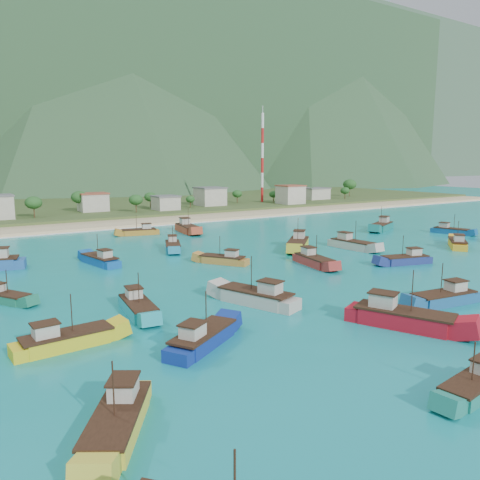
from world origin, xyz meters
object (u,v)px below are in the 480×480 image
boat_11 (138,308)px  boat_31 (402,319)px  boat_2 (173,247)px  boat_4 (457,244)px  boat_18 (187,229)px  boat_8 (314,261)px  boat_14 (382,227)px  boat_17 (100,261)px  boat_16 (406,260)px  boat_21 (352,245)px  boat_22 (65,341)px  boat_15 (445,299)px  boat_0 (202,340)px  radio_tower (262,158)px  boat_26 (5,298)px  boat_13 (140,232)px  boat_30 (257,298)px  boat_7 (298,245)px  boat_23 (451,231)px  boat_27 (223,260)px  boat_12 (118,422)px  boat_25 (475,387)px

boat_11 → boat_31: boat_31 is taller
boat_2 → boat_4: size_ratio=1.00×
boat_31 → boat_18: bearing=-123.4°
boat_4 → boat_8: size_ratio=0.95×
boat_14 → boat_17: (-81.87, -1.50, -0.21)m
boat_16 → boat_31: bearing=142.6°
boat_8 → boat_31: 34.15m
boat_21 → boat_14: bearing=-154.0°
boat_22 → boat_16: bearing=92.4°
boat_15 → boat_16: (17.26, 19.71, -0.05)m
boat_0 → boat_14: (84.85, 47.70, 0.21)m
radio_tower → boat_26: 156.45m
boat_17 → boat_26: boat_17 is taller
boat_13 → boat_21: boat_21 is taller
boat_2 → boat_14: boat_14 is taller
boat_22 → boat_31: size_ratio=0.81×
boat_26 → boat_30: 35.36m
boat_2 → boat_30: 43.97m
boat_26 → boat_7: bearing=157.1°
boat_13 → boat_21: bearing=-132.1°
boat_4 → boat_15: bearing=-97.8°
boat_16 → boat_23: size_ratio=1.02×
boat_15 → boat_27: (-12.07, 39.10, -0.10)m
radio_tower → boat_23: size_ratio=3.78×
boat_13 → boat_14: boat_14 is taller
boat_15 → boat_8: bearing=5.0°
boat_2 → boat_18: (14.85, 22.17, 0.26)m
boat_12 → boat_15: (48.05, 5.62, 0.01)m
boat_13 → boat_15: boat_15 is taller
boat_14 → boat_13: bearing=39.7°
radio_tower → boat_2: (-80.93, -78.09, -20.52)m
boat_21 → boat_25: bearing=49.3°
boat_22 → boat_27: 44.27m
boat_25 → boat_12: bearing=61.1°
boat_18 → boat_8: bearing=99.9°
boat_0 → boat_21: 64.12m
boat_15 → boat_26: size_ratio=1.26×
boat_14 → boat_16: size_ratio=1.22×
boat_8 → boat_14: bearing=-143.5°
boat_0 → boat_17: 46.30m
boat_8 → boat_22: bearing=27.5°
boat_8 → boat_11: (-38.56, -9.08, -0.06)m
boat_25 → boat_15: bearing=-58.4°
boat_12 → boat_4: bearing=-128.9°
boat_23 → boat_12: bearing=8.3°
boat_14 → boat_18: bearing=36.6°
boat_23 → boat_30: size_ratio=0.83×
boat_12 → boat_25: boat_12 is taller
boat_27 → boat_23: bearing=-34.5°
boat_11 → boat_23: 98.54m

